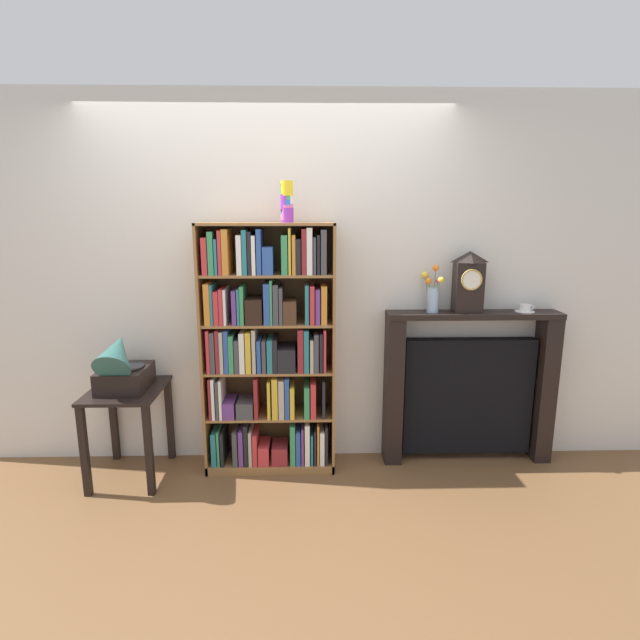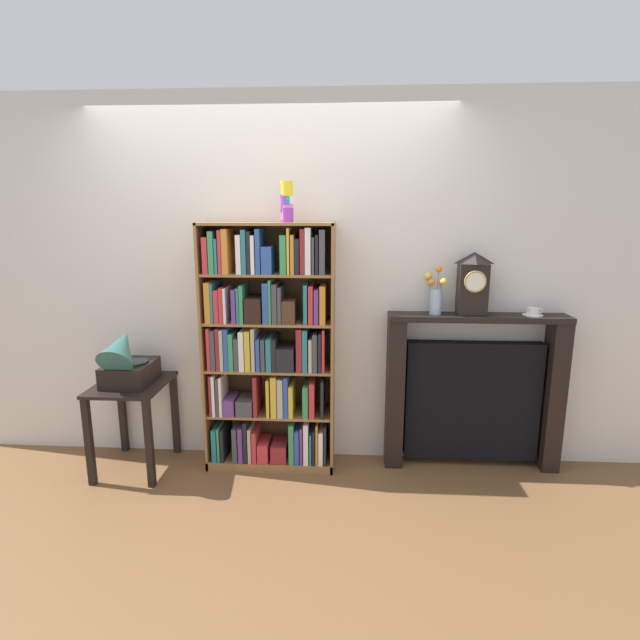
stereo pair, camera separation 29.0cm
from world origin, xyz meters
TOP-DOWN VIEW (x-y plane):
  - ground_plane at (0.00, 0.00)m, footprint 8.28×6.40m
  - wall_back at (0.24, 0.35)m, footprint 5.28×0.08m
  - bookshelf at (-0.01, 0.14)m, footprint 0.90×0.31m
  - cup_stack at (0.14, 0.13)m, footprint 0.09×0.09m
  - side_table_left at (-0.96, 0.03)m, footprint 0.47×0.56m
  - gramophone at (-0.96, -0.02)m, footprint 0.30×0.46m
  - fireplace_mantel at (1.43, 0.23)m, footprint 1.22×0.20m
  - mantel_clock at (1.38, 0.21)m, footprint 0.19×0.14m
  - flower_vase at (1.14, 0.21)m, footprint 0.13×0.15m
  - teacup_with_saucer at (1.79, 0.21)m, footprint 0.13×0.13m

SIDE VIEW (x-z plane):
  - ground_plane at x=0.00m, z-range -0.02..0.00m
  - side_table_left at x=-0.96m, z-range 0.16..0.80m
  - fireplace_mantel at x=1.43m, z-range -0.01..1.10m
  - gramophone at x=-0.96m, z-range 0.58..1.04m
  - bookshelf at x=-0.01m, z-range -0.02..1.71m
  - teacup_with_saucer at x=1.79m, z-range 1.11..1.16m
  - flower_vase at x=1.14m, z-range 1.08..1.41m
  - wall_back at x=0.24m, z-range 0.00..2.60m
  - mantel_clock at x=1.38m, z-range 1.12..1.54m
  - cup_stack at x=0.14m, z-range 1.73..1.99m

